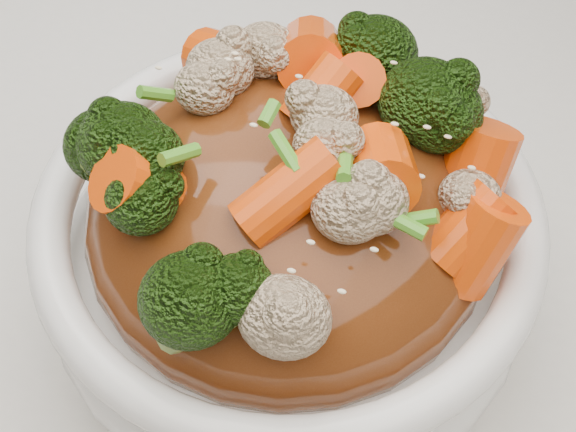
% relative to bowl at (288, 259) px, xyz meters
% --- Properties ---
extents(tablecloth, '(1.20, 0.80, 0.04)m').
position_rel_bowl_xyz_m(tablecloth, '(-0.03, 0.03, -0.07)').
color(tablecloth, silver).
rests_on(tablecloth, dining_table).
extents(bowl, '(0.27, 0.27, 0.09)m').
position_rel_bowl_xyz_m(bowl, '(0.00, 0.00, 0.00)').
color(bowl, white).
rests_on(bowl, tablecloth).
extents(sauce_base, '(0.21, 0.21, 0.10)m').
position_rel_bowl_xyz_m(sauce_base, '(0.00, 0.00, 0.03)').
color(sauce_base, '#58280F').
rests_on(sauce_base, bowl).
extents(carrots, '(0.21, 0.21, 0.05)m').
position_rel_bowl_xyz_m(carrots, '(0.00, 0.00, 0.10)').
color(carrots, '#EB4A07').
rests_on(carrots, sauce_base).
extents(broccoli, '(0.21, 0.21, 0.05)m').
position_rel_bowl_xyz_m(broccoli, '(0.00, 0.00, 0.10)').
color(broccoli, black).
rests_on(broccoli, sauce_base).
extents(cauliflower, '(0.21, 0.21, 0.04)m').
position_rel_bowl_xyz_m(cauliflower, '(0.00, 0.00, 0.10)').
color(cauliflower, '#CEB28C').
rests_on(cauliflower, sauce_base).
extents(scallions, '(0.16, 0.16, 0.02)m').
position_rel_bowl_xyz_m(scallions, '(0.00, 0.00, 0.10)').
color(scallions, '#499723').
rests_on(scallions, sauce_base).
extents(sesame_seeds, '(0.19, 0.19, 0.01)m').
position_rel_bowl_xyz_m(sesame_seeds, '(0.00, 0.00, 0.10)').
color(sesame_seeds, beige).
rests_on(sesame_seeds, sauce_base).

